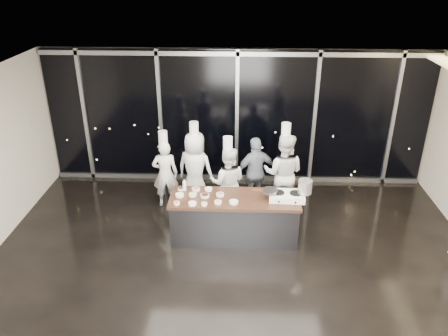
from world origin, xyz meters
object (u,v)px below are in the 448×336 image
object	(u,v)px
chef_center	(228,182)
chef_right	(283,173)
frying_pan	(270,191)
demo_counter	(234,217)
guest	(256,172)
stove	(287,196)
stock_pot	(305,187)
chef_left	(195,169)
chef_far_left	(165,173)

from	to	relation	value
chef_center	chef_right	xyz separation A→B (m)	(1.17, 0.27, 0.10)
frying_pan	chef_right	size ratio (longest dim) A/B	0.25
demo_counter	guest	size ratio (longest dim) A/B	1.54
stove	stock_pot	distance (m)	0.38
chef_left	chef_center	xyz separation A→B (m)	(0.72, -0.47, -0.06)
chef_center	guest	bearing A→B (deg)	-138.46
stove	chef_right	bearing A→B (deg)	91.38
stove	guest	bearing A→B (deg)	115.43
guest	chef_right	xyz separation A→B (m)	(0.57, -0.21, 0.10)
stock_pot	chef_left	size ratio (longest dim) A/B	0.13
demo_counter	chef_far_left	world-z (taller)	chef_far_left
chef_left	stock_pot	bearing A→B (deg)	168.00
stove	chef_center	bearing A→B (deg)	146.53
frying_pan	chef_far_left	world-z (taller)	chef_far_left
demo_counter	chef_far_left	xyz separation A→B (m)	(-1.53, 1.21, 0.33)
frying_pan	chef_center	distance (m)	1.20
demo_counter	chef_far_left	size ratio (longest dim) A/B	1.40
chef_right	frying_pan	bearing A→B (deg)	85.54
stock_pot	guest	xyz separation A→B (m)	(-0.87, 1.31, -0.37)
frying_pan	chef_left	size ratio (longest dim) A/B	0.26
stock_pot	guest	distance (m)	1.62
stock_pot	chef_center	xyz separation A→B (m)	(-1.46, 0.83, -0.37)
stove	chef_far_left	distance (m)	2.80
chef_center	chef_left	bearing A→B (deg)	-30.55
frying_pan	guest	size ratio (longest dim) A/B	0.31
stove	chef_center	distance (m)	1.42
stove	frying_pan	distance (m)	0.33
frying_pan	stock_pot	distance (m)	0.65
chef_far_left	chef_center	size ratio (longest dim) A/B	0.97
demo_counter	chef_center	xyz separation A→B (m)	(-0.16, 0.82, 0.34)
guest	chef_left	bearing A→B (deg)	-22.30
stove	frying_pan	bearing A→B (deg)	-178.31
chef_left	chef_right	bearing A→B (deg)	-167.32
chef_far_left	stove	bearing A→B (deg)	146.13
demo_counter	guest	xyz separation A→B (m)	(0.43, 1.29, 0.35)
chef_center	guest	xyz separation A→B (m)	(0.59, 0.48, 0.00)
chef_far_left	guest	bearing A→B (deg)	174.62
stock_pot	guest	world-z (taller)	guest
stove	chef_far_left	size ratio (longest dim) A/B	0.39
stove	chef_right	distance (m)	1.10
demo_counter	stove	bearing A→B (deg)	-0.89
chef_left	chef_center	size ratio (longest dim) A/B	1.07
chef_center	chef_far_left	bearing A→B (deg)	-13.26
chef_right	stock_pot	bearing A→B (deg)	118.19
demo_counter	chef_center	bearing A→B (deg)	100.92
demo_counter	stock_pot	distance (m)	1.49
chef_right	demo_counter	bearing A→B (deg)	60.21
demo_counter	frying_pan	size ratio (longest dim) A/B	4.88
demo_counter	chef_right	xyz separation A→B (m)	(1.01, 1.09, 0.45)
stock_pot	guest	bearing A→B (deg)	123.65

